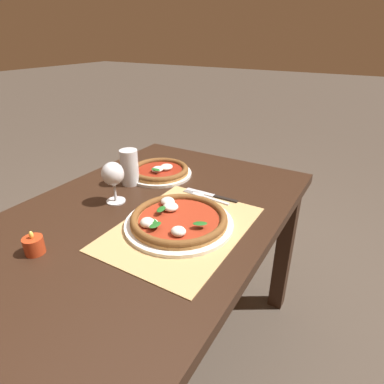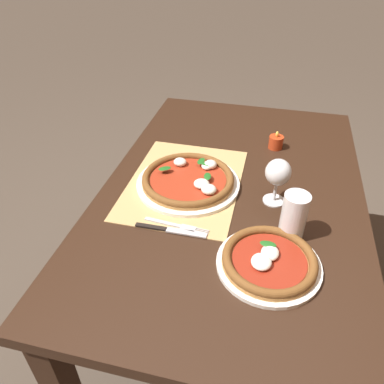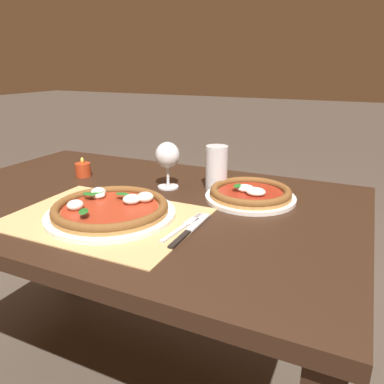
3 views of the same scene
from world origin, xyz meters
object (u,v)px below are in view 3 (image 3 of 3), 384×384
Objects in this scene: pizza_far at (250,193)px; pizza_near at (111,209)px; pint_glass at (217,169)px; votive_candle at (83,170)px; knife at (190,229)px; fork at (184,226)px; wine_glass at (168,157)px.

pizza_near is at bearing -136.22° from pizza_far.
pint_glass reaches higher than pizza_near.
votive_candle is (-0.63, -0.02, 0.00)m from pizza_far.
pizza_near is 4.87× the size of votive_candle.
pint_glass is at bearing 100.85° from knife.
pint_glass is at bearing 97.28° from fork.
fork is at bearing -54.59° from wine_glass.
votive_candle is (-0.35, -0.02, -0.08)m from wine_glass.
pizza_far is 1.38× the size of fork.
knife is at bearing -79.15° from pint_glass.
pint_glass is 0.51m from votive_candle.
pizza_near is 1.75× the size of fork.
pint_glass is 0.34m from fork.
fork is at bearing 4.25° from pizza_near.
pint_glass is (0.15, 0.06, -0.04)m from wine_glass.
fork is at bearing 154.25° from knife.
knife is at bearing 1.15° from pizza_near.
votive_candle reaches higher than pizza_near.
pint_glass reaches higher than votive_candle.
pint_glass is at bearing 63.44° from pizza_near.
pizza_far is at bearing 43.78° from pizza_near.
pint_glass reaches higher than knife.
wine_glass is 0.77× the size of fork.
wine_glass is 0.35m from fork.
votive_candle is at bearing 154.66° from fork.
pizza_far is 0.29m from fork.
fork is at bearing -82.72° from pint_glass.
pizza_far is at bearing 76.71° from knife.
wine_glass reaches higher than pizza_far.
votive_candle is (-0.33, 0.27, 0.00)m from pizza_near.
wine_glass reaches higher than knife.
pizza_far is 0.15m from pint_glass.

